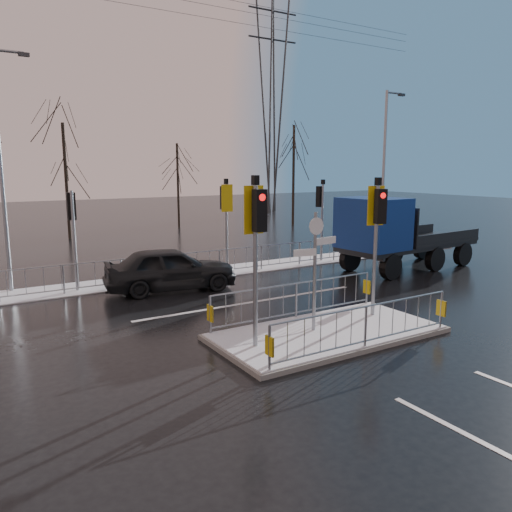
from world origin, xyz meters
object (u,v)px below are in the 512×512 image
street_lamp_right (385,166)px  car_far_lane (171,269)px  flatbed_truck (388,232)px  street_lamp_left (2,162)px  traffic_island (327,321)px

street_lamp_right → car_far_lane: bearing=-171.5°
flatbed_truck → street_lamp_left: 14.72m
street_lamp_left → car_far_lane: bearing=-30.4°
car_far_lane → street_lamp_right: size_ratio=0.58×
car_far_lane → street_lamp_right: (12.19, 1.82, 3.61)m
car_far_lane → street_lamp_right: street_lamp_right is taller
street_lamp_left → street_lamp_right: bearing=-3.4°
car_far_lane → street_lamp_left: 6.69m
traffic_island → street_lamp_left: size_ratio=0.73×
traffic_island → street_lamp_right: size_ratio=0.75×
traffic_island → flatbed_truck: 8.91m
street_lamp_left → traffic_island: bearing=-55.9°
traffic_island → street_lamp_left: street_lamp_left is taller
car_far_lane → flatbed_truck: 9.11m
flatbed_truck → street_lamp_right: size_ratio=0.86×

